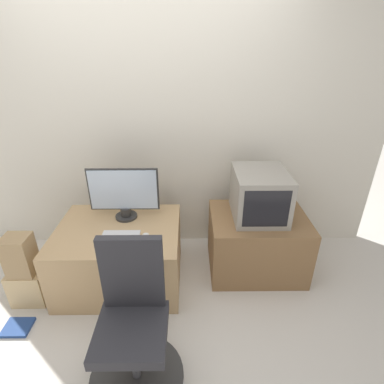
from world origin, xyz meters
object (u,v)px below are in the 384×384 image
at_px(mouse, 146,235).
at_px(cardboard_box_lower, 30,286).
at_px(keyboard, 121,235).
at_px(crt_tv, 260,194).
at_px(main_monitor, 124,193).
at_px(book, 18,327).
at_px(office_chair, 134,332).

xyz_separation_m(mouse, cardboard_box_lower, (-0.95, -0.12, -0.41)).
relative_size(keyboard, crt_tv, 0.58).
bearing_deg(cardboard_box_lower, main_monitor, 29.34).
bearing_deg(main_monitor, keyboard, -88.25).
xyz_separation_m(crt_tv, book, (-1.88, -0.70, -0.75)).
bearing_deg(office_chair, main_monitor, 101.81).
distance_m(crt_tv, book, 2.14).
xyz_separation_m(cardboard_box_lower, book, (0.01, -0.28, -0.14)).
relative_size(keyboard, book, 1.51).
distance_m(office_chair, cardboard_box_lower, 1.16).
relative_size(cardboard_box_lower, book, 1.50).
relative_size(main_monitor, book, 3.00).
bearing_deg(mouse, book, -156.96).
xyz_separation_m(main_monitor, keyboard, (0.01, -0.28, -0.23)).
distance_m(keyboard, cardboard_box_lower, 0.86).
bearing_deg(main_monitor, crt_tv, -0.00).
height_order(cardboard_box_lower, book, cardboard_box_lower).
height_order(mouse, crt_tv, crt_tv).
bearing_deg(book, office_chair, -18.99).
bearing_deg(mouse, keyboard, 174.05).
bearing_deg(cardboard_box_lower, crt_tv, 12.46).
height_order(mouse, office_chair, office_chair).
bearing_deg(crt_tv, main_monitor, 180.00).
height_order(keyboard, mouse, mouse).
bearing_deg(keyboard, book, -150.41).
bearing_deg(cardboard_box_lower, office_chair, -32.36).
bearing_deg(office_chair, book, 161.01).
distance_m(main_monitor, crt_tv, 1.15).
height_order(keyboard, crt_tv, crt_tv).
bearing_deg(crt_tv, mouse, -162.39).
distance_m(crt_tv, office_chair, 1.44).
relative_size(mouse, cardboard_box_lower, 0.18).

